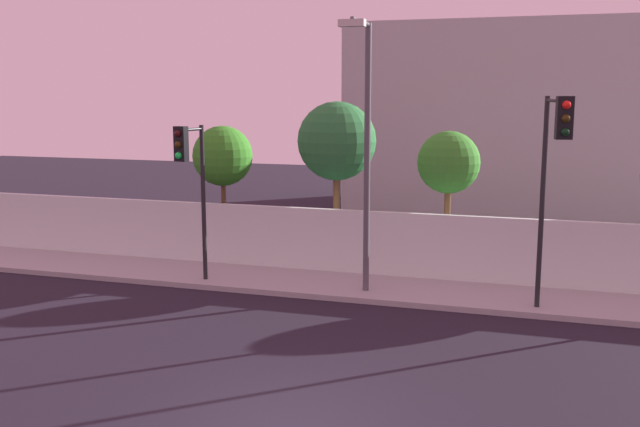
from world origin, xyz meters
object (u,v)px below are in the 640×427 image
object	(u,v)px
roadside_tree_leftmost	(223,156)
roadside_tree_midleft	(337,142)
traffic_light_center	(191,169)
traffic_light_right	(553,158)
street_lamp_curbside	(365,137)
roadside_tree_midright	(449,163)

from	to	relation	value
roadside_tree_leftmost	roadside_tree_midleft	size ratio (longest dim) A/B	0.85
traffic_light_center	roadside_tree_leftmost	xyz separation A→B (m)	(-0.83, 3.78, 0.00)
traffic_light_right	street_lamp_curbside	bearing A→B (deg)	170.18
roadside_tree_midleft	roadside_tree_midright	size ratio (longest dim) A/B	1.20
roadside_tree_midleft	street_lamp_curbside	bearing A→B (deg)	-63.33
roadside_tree_midright	street_lamp_curbside	bearing A→B (deg)	-116.93
traffic_light_center	roadside_tree_leftmost	bearing A→B (deg)	102.38
traffic_light_center	roadside_tree_leftmost	world-z (taller)	traffic_light_center
roadside_tree_midleft	roadside_tree_leftmost	bearing A→B (deg)	180.00
traffic_light_center	roadside_tree_midright	xyz separation A→B (m)	(6.27, 3.78, -0.02)
traffic_light_right	roadside_tree_leftmost	xyz separation A→B (m)	(-9.87, 4.08, -0.56)
street_lamp_curbside	roadside_tree_leftmost	world-z (taller)	street_lamp_curbside
traffic_light_right	roadside_tree_midleft	xyz separation A→B (m)	(-6.12, 4.08, -0.03)
roadside_tree_midleft	roadside_tree_midright	bearing A→B (deg)	0.00
traffic_light_right	roadside_tree_midright	bearing A→B (deg)	124.16
traffic_light_right	roadside_tree_leftmost	bearing A→B (deg)	157.52
street_lamp_curbside	roadside_tree_midright	distance (m)	3.82
street_lamp_curbside	roadside_tree_midleft	distance (m)	3.72
traffic_light_right	roadside_tree_midright	distance (m)	4.97
roadside_tree_midright	traffic_light_center	bearing A→B (deg)	-148.94
street_lamp_curbside	roadside_tree_midleft	world-z (taller)	street_lamp_curbside
traffic_light_center	roadside_tree_leftmost	distance (m)	3.87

